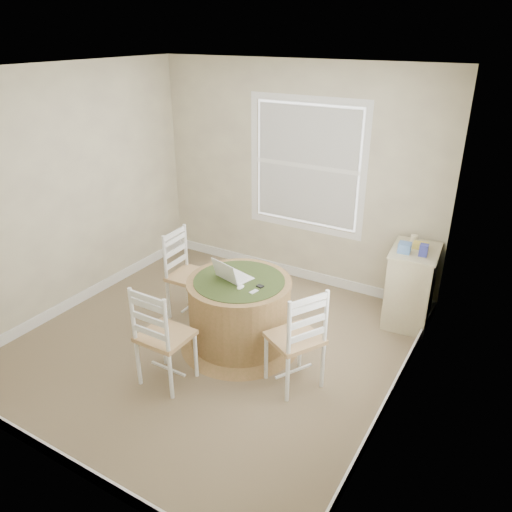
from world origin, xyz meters
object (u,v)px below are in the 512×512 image
Objects in this scene: chair_near at (165,335)px; round_table at (240,310)px; chair_left at (190,276)px; chair_right at (295,338)px; corner_chest at (410,286)px; laptop at (233,276)px.

round_table is at bearing -107.18° from chair_near.
chair_left is at bearing -62.97° from chair_near.
chair_right is 1.13× the size of corner_chest.
chair_near is at bearing -97.14° from round_table.
laptop is (-0.80, 0.27, 0.27)m from chair_right.
laptop is at bearing -142.72° from corner_chest.
round_table is 1.84m from corner_chest.
chair_near is 2.62m from corner_chest.
laptop is at bearing -109.79° from chair_left.
laptop is at bearing -78.96° from chair_right.
chair_left and chair_right have the same top height.
chair_left is at bearing -1.47° from laptop.
chair_right is 1.66m from corner_chest.
corner_chest is (0.59, 1.55, -0.05)m from chair_right.
chair_near is at bearing 93.23° from laptop.
chair_right reaches higher than laptop.
chair_near is 1.00× the size of chair_right.
round_table is 1.25× the size of chair_left.
chair_left and chair_near have the same top height.
round_table is at bearing -167.62° from laptop.
laptop is (0.69, -0.21, 0.27)m from chair_left.
chair_right is at bearing -110.37° from chair_left.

